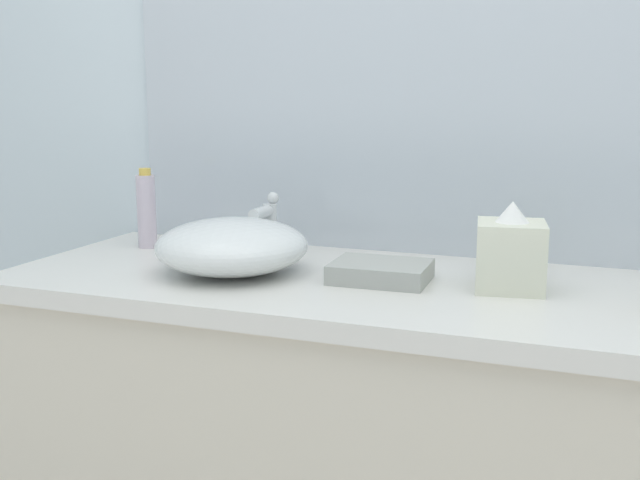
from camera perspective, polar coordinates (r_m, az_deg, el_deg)
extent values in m
cube|color=silver|center=(1.80, 13.17, 11.40)|extent=(6.00, 0.06, 2.60)
cube|color=silver|center=(1.54, 6.97, -3.98)|extent=(1.71, 0.59, 0.04)
cube|color=#B2BCC6|center=(1.78, 9.76, 15.82)|extent=(1.58, 0.01, 1.06)
ellipsoid|color=silver|center=(1.62, -6.59, -0.46)|extent=(0.32, 0.33, 0.11)
cylinder|color=silver|center=(1.79, -3.76, 0.79)|extent=(0.03, 0.03, 0.12)
cylinder|color=silver|center=(1.74, -4.37, 2.05)|extent=(0.03, 0.09, 0.03)
sphere|color=silver|center=(1.79, -3.53, 3.16)|extent=(0.03, 0.03, 0.03)
cylinder|color=silver|center=(1.91, -12.83, 2.09)|extent=(0.05, 0.05, 0.18)
cylinder|color=gold|center=(1.90, -12.96, 5.00)|extent=(0.03, 0.03, 0.02)
cube|color=beige|center=(1.51, 14.04, -1.17)|extent=(0.15, 0.15, 0.13)
cone|color=white|center=(1.50, 14.19, 1.98)|extent=(0.07, 0.07, 0.04)
cube|color=#9EA29B|center=(1.55, 4.55, -2.37)|extent=(0.20, 0.15, 0.04)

